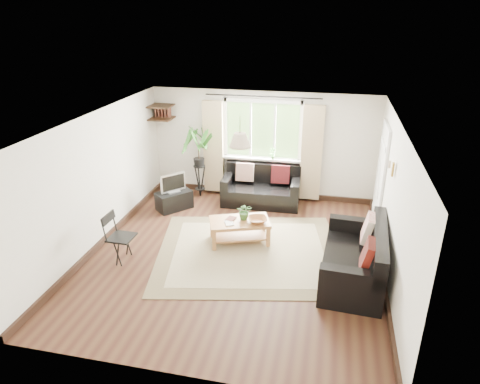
% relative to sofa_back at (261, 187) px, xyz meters
% --- Properties ---
extents(floor, '(5.50, 5.50, 0.00)m').
position_rel_sofa_back_xyz_m(floor, '(-0.07, -2.27, -0.40)').
color(floor, '#321810').
rests_on(floor, ground).
extents(ceiling, '(5.50, 5.50, 0.00)m').
position_rel_sofa_back_xyz_m(ceiling, '(-0.07, -2.27, 2.00)').
color(ceiling, white).
rests_on(ceiling, floor).
extents(wall_back, '(5.00, 0.02, 2.40)m').
position_rel_sofa_back_xyz_m(wall_back, '(-0.07, 0.48, 0.80)').
color(wall_back, beige).
rests_on(wall_back, floor).
extents(wall_front, '(5.00, 0.02, 2.40)m').
position_rel_sofa_back_xyz_m(wall_front, '(-0.07, -5.02, 0.80)').
color(wall_front, beige).
rests_on(wall_front, floor).
extents(wall_left, '(0.02, 5.50, 2.40)m').
position_rel_sofa_back_xyz_m(wall_left, '(-2.57, -2.27, 0.80)').
color(wall_left, beige).
rests_on(wall_left, floor).
extents(wall_right, '(0.02, 5.50, 2.40)m').
position_rel_sofa_back_xyz_m(wall_right, '(2.43, -2.27, 0.80)').
color(wall_right, beige).
rests_on(wall_right, floor).
extents(rug, '(3.68, 3.33, 0.02)m').
position_rel_sofa_back_xyz_m(rug, '(0.14, -2.12, -0.39)').
color(rug, beige).
rests_on(rug, floor).
extents(window, '(2.50, 0.16, 2.16)m').
position_rel_sofa_back_xyz_m(window, '(-0.07, 0.44, 1.15)').
color(window, white).
rests_on(window, wall_back).
extents(door, '(0.06, 0.96, 2.06)m').
position_rel_sofa_back_xyz_m(door, '(2.40, -0.57, 0.60)').
color(door, silver).
rests_on(door, wall_right).
extents(corner_shelf, '(0.50, 0.50, 0.34)m').
position_rel_sofa_back_xyz_m(corner_shelf, '(-2.32, 0.23, 1.49)').
color(corner_shelf, black).
rests_on(corner_shelf, wall_back).
extents(pendant_lamp, '(0.36, 0.36, 0.54)m').
position_rel_sofa_back_xyz_m(pendant_lamp, '(-0.07, -1.87, 1.65)').
color(pendant_lamp, beige).
rests_on(pendant_lamp, ceiling).
extents(wall_sconce, '(0.12, 0.12, 0.28)m').
position_rel_sofa_back_xyz_m(wall_sconce, '(2.36, -1.97, 1.34)').
color(wall_sconce, beige).
rests_on(wall_sconce, wall_right).
extents(sofa_back, '(1.71, 0.90, 0.79)m').
position_rel_sofa_back_xyz_m(sofa_back, '(0.00, 0.00, 0.00)').
color(sofa_back, black).
rests_on(sofa_back, floor).
extents(sofa_right, '(1.89, 1.03, 0.86)m').
position_rel_sofa_back_xyz_m(sofa_right, '(1.91, -2.53, 0.04)').
color(sofa_right, black).
rests_on(sofa_right, floor).
extents(coffee_table, '(1.22, 0.92, 0.44)m').
position_rel_sofa_back_xyz_m(coffee_table, '(-0.10, -1.78, -0.17)').
color(coffee_table, '#985C31').
rests_on(coffee_table, floor).
extents(table_plant, '(0.31, 0.28, 0.31)m').
position_rel_sofa_back_xyz_m(table_plant, '(-0.02, -1.70, 0.20)').
color(table_plant, '#335E25').
rests_on(table_plant, coffee_table).
extents(bowl, '(0.45, 0.45, 0.09)m').
position_rel_sofa_back_xyz_m(bowl, '(0.23, -1.77, 0.09)').
color(bowl, '#925B32').
rests_on(bowl, coffee_table).
extents(book_a, '(0.23, 0.25, 0.02)m').
position_rel_sofa_back_xyz_m(book_a, '(-0.32, -1.97, 0.06)').
color(book_a, white).
rests_on(book_a, coffee_table).
extents(book_b, '(0.20, 0.23, 0.02)m').
position_rel_sofa_back_xyz_m(book_b, '(-0.34, -1.75, 0.06)').
color(book_b, '#562B22').
rests_on(book_b, coffee_table).
extents(tv_stand, '(0.80, 0.82, 0.39)m').
position_rel_sofa_back_xyz_m(tv_stand, '(-1.79, -0.68, -0.20)').
color(tv_stand, black).
rests_on(tv_stand, floor).
extents(tv, '(0.52, 0.55, 0.43)m').
position_rel_sofa_back_xyz_m(tv, '(-1.79, -0.68, 0.21)').
color(tv, '#A5A5AA').
rests_on(tv, tv_stand).
extents(palm_stand, '(0.72, 0.72, 1.61)m').
position_rel_sofa_back_xyz_m(palm_stand, '(-1.45, 0.11, 0.41)').
color(palm_stand, black).
rests_on(palm_stand, floor).
extents(folding_chair, '(0.46, 0.46, 0.86)m').
position_rel_sofa_back_xyz_m(folding_chair, '(-1.92, -2.82, 0.03)').
color(folding_chair, black).
rests_on(folding_chair, floor).
extents(sill_plant, '(0.14, 0.10, 0.27)m').
position_rel_sofa_back_xyz_m(sill_plant, '(0.18, 0.36, 0.67)').
color(sill_plant, '#2D6023').
rests_on(sill_plant, window).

